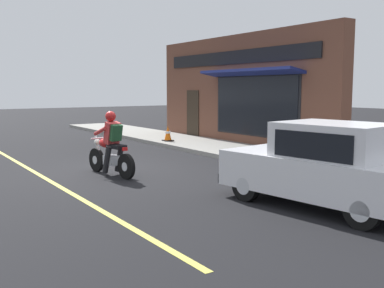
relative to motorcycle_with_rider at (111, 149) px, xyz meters
The scene contains 7 objects.
ground_plane 0.96m from the motorcycle_with_rider, 64.90° to the left, with size 80.00×80.00×0.00m, color black.
sidewalk_curb 6.31m from the motorcycle_with_rider, 35.15° to the left, with size 2.60×22.00×0.14m, color gray.
lane_stripe 3.98m from the motorcycle_with_rider, 112.67° to the left, with size 0.12×19.80×0.01m, color #D1C64C.
storefront_building 7.47m from the motorcycle_with_rider, 24.67° to the left, with size 1.25×10.00×4.20m.
motorcycle_with_rider is the anchor object (origin of this frame).
car_hatchback 5.42m from the motorcycle_with_rider, 68.37° to the right, with size 2.12×3.96×1.57m.
traffic_cone 6.38m from the motorcycle_with_rider, 46.30° to the left, with size 0.36×0.36×0.60m.
Camera 1 is at (-4.81, -11.02, 2.17)m, focal length 42.00 mm.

